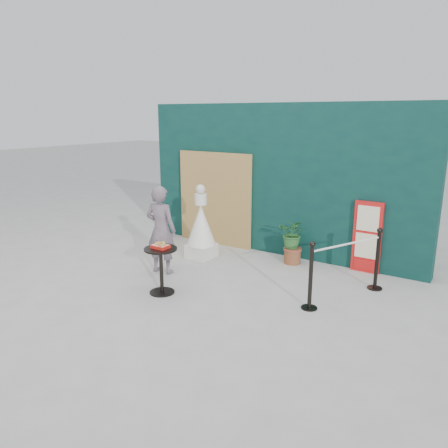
# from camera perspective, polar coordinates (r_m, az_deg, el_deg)

# --- Properties ---
(ground) EXTENTS (60.00, 60.00, 0.00)m
(ground) POSITION_cam_1_polar(r_m,az_deg,el_deg) (6.72, -5.77, -10.42)
(ground) COLOR #ADAAA5
(ground) RESTS_ON ground
(back_wall) EXTENTS (6.00, 0.30, 3.00)m
(back_wall) POSITION_cam_1_polar(r_m,az_deg,el_deg) (8.86, 7.04, 5.73)
(back_wall) COLOR #092A29
(back_wall) RESTS_ON ground
(bamboo_fence) EXTENTS (1.80, 0.08, 2.00)m
(bamboo_fence) POSITION_cam_1_polar(r_m,az_deg,el_deg) (9.47, -1.23, 3.31)
(bamboo_fence) COLOR tan
(bamboo_fence) RESTS_ON ground
(woman) EXTENTS (0.63, 0.46, 1.58)m
(woman) POSITION_cam_1_polar(r_m,az_deg,el_deg) (7.81, -8.23, -0.76)
(woman) COLOR slate
(woman) RESTS_ON ground
(menu_board) EXTENTS (0.50, 0.07, 1.30)m
(menu_board) POSITION_cam_1_polar(r_m,az_deg,el_deg) (8.19, 18.17, -1.67)
(menu_board) COLOR red
(menu_board) RESTS_ON ground
(statue) EXTENTS (0.57, 0.57, 1.47)m
(statue) POSITION_cam_1_polar(r_m,az_deg,el_deg) (8.61, -3.01, -0.55)
(statue) COLOR white
(statue) RESTS_ON ground
(cafe_table) EXTENTS (0.52, 0.52, 0.75)m
(cafe_table) POSITION_cam_1_polar(r_m,az_deg,el_deg) (6.99, -8.22, -5.11)
(cafe_table) COLOR black
(cafe_table) RESTS_ON ground
(food_basket) EXTENTS (0.26, 0.19, 0.11)m
(food_basket) POSITION_cam_1_polar(r_m,az_deg,el_deg) (6.90, -8.28, -2.84)
(food_basket) COLOR red
(food_basket) RESTS_ON cafe_table
(planter) EXTENTS (0.52, 0.45, 0.88)m
(planter) POSITION_cam_1_polar(r_m,az_deg,el_deg) (8.37, 9.00, -1.79)
(planter) COLOR brown
(planter) RESTS_ON ground
(stanchion_barrier) EXTENTS (0.84, 1.54, 1.03)m
(stanchion_barrier) POSITION_cam_1_polar(r_m,az_deg,el_deg) (6.97, 15.61, -5.57)
(stanchion_barrier) COLOR black
(stanchion_barrier) RESTS_ON ground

